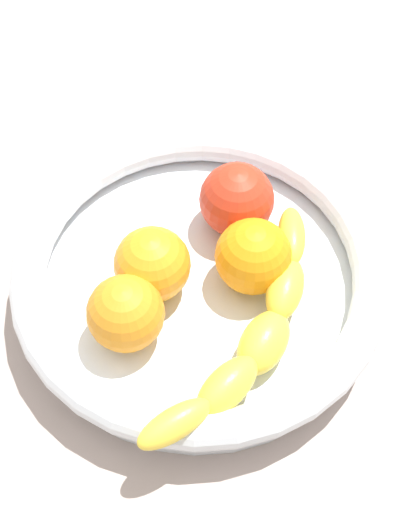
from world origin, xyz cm
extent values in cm
cube|color=#A3938D|center=(0.00, 0.00, 1.50)|extent=(120.00, 120.00, 3.00)
cylinder|color=silver|center=(0.00, 0.00, 4.15)|extent=(28.56, 28.56, 2.30)
torus|color=silver|center=(0.00, 0.00, 6.72)|extent=(30.55, 30.55, 2.84)
ellipsoid|color=yellow|center=(10.84, 8.92, 8.33)|extent=(6.04, 3.26, 2.24)
ellipsoid|color=yellow|center=(6.09, 9.25, 7.68)|extent=(5.86, 3.12, 2.84)
ellipsoid|color=yellow|center=(1.39, 8.46, 7.02)|extent=(6.46, 4.92, 3.45)
ellipsoid|color=yellow|center=(-2.99, 6.59, 7.68)|extent=(6.38, 5.31, 2.84)
ellipsoid|color=yellow|center=(-6.81, 3.75, 8.33)|extent=(5.70, 5.56, 2.24)
sphere|color=orange|center=(7.62, -0.09, 8.27)|extent=(5.95, 5.95, 5.95)
sphere|color=orange|center=(3.24, -1.93, 8.36)|extent=(6.12, 6.12, 6.12)
sphere|color=orange|center=(-3.04, 3.04, 8.39)|extent=(6.17, 6.17, 6.17)
sphere|color=red|center=(-6.24, -1.93, 8.48)|extent=(6.36, 6.36, 6.36)
camera|label=1|loc=(21.57, 22.52, 51.85)|focal=47.34mm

